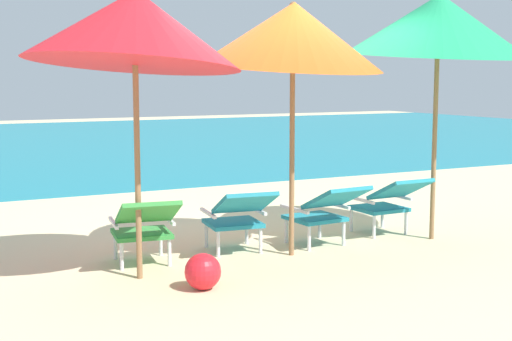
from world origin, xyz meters
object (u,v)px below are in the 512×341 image
Objects in this scene: beach_ball at (203,272)px; beach_umbrella_left at (134,28)px; beach_umbrella_right at (438,25)px; lounge_chair_far_right at (389,200)px; lounge_chair_far_left at (145,224)px; lounge_chair_near_left at (238,214)px; lounge_chair_near_right at (325,209)px; beach_umbrella_center at (293,35)px.

beach_umbrella_left is at bearing 122.98° from beach_ball.
beach_umbrella_left is 0.96× the size of beach_umbrella_right.
lounge_chair_far_right reaches higher than beach_ball.
lounge_chair_far_left is at bearing 64.25° from beach_umbrella_left.
lounge_chair_near_left reaches higher than beach_ball.
lounge_chair_near_right is at bearing -170.87° from lounge_chair_far_right.
lounge_chair_near_left is at bearing 50.53° from beach_ball.
lounge_chair_near_left is 2.12m from beach_umbrella_left.
lounge_chair_far_left is 1.07× the size of lounge_chair_far_right.
lounge_chair_far_left is 2.26m from beach_umbrella_center.
beach_umbrella_right is (0.33, -0.33, 1.88)m from lounge_chair_far_right.
beach_umbrella_left is 8.39× the size of beach_ball.
lounge_chair_near_right is at bearing -2.84° from lounge_chair_far_left.
beach_umbrella_left is (-1.14, -0.39, 1.75)m from lounge_chair_near_left.
lounge_chair_far_right is at bearing 9.13° from lounge_chair_near_right.
beach_umbrella_right reaches higher than lounge_chair_near_right.
lounge_chair_near_right reaches higher than beach_ball.
beach_umbrella_left is at bearing -173.31° from lounge_chair_near_right.
lounge_chair_near_right is 0.36× the size of beach_umbrella_left.
beach_umbrella_left is at bearing -161.29° from lounge_chair_near_left.
beach_umbrella_right reaches higher than beach_ball.
beach_umbrella_right is (2.17, -0.33, 1.88)m from lounge_chair_near_left.
beach_umbrella_left reaches higher than lounge_chair_far_right.
lounge_chair_far_left is 2.81m from lounge_chair_far_right.
lounge_chair_far_left is at bearing 174.93° from beach_umbrella_right.
lounge_chair_far_left is 0.98m from lounge_chair_near_left.
beach_ball is at bearing -77.31° from lounge_chair_far_left.
beach_umbrella_left is at bearing -172.55° from lounge_chair_far_right.
beach_umbrella_center reaches higher than lounge_chair_near_right.
lounge_chair_far_right is at bearing 1.11° from lounge_chair_far_left.
lounge_chair_near_right is 2.71m from beach_umbrella_left.
beach_ball is (-1.69, -0.80, -0.25)m from lounge_chair_near_right.
lounge_chair_far_left is 0.37× the size of beach_umbrella_left.
beach_umbrella_right is at bearing -45.11° from lounge_chair_far_right.
lounge_chair_far_right is (0.92, 0.15, 0.00)m from lounge_chair_near_right.
lounge_chair_near_right is 0.93m from lounge_chair_far_right.
beach_umbrella_left is (-2.98, -0.39, 1.75)m from lounge_chair_far_right.
beach_ball is (-2.95, -0.61, -2.13)m from beach_umbrella_right.
lounge_chair_near_left is 1.25m from beach_ball.
lounge_chair_near_right is 1.03× the size of lounge_chair_far_right.
lounge_chair_near_right is 0.36× the size of beach_umbrella_center.
beach_umbrella_center is at bearing -30.58° from lounge_chair_near_left.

